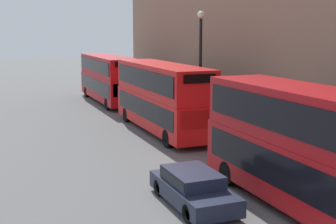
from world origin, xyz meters
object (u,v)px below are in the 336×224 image
at_px(bus_leading, 311,146).
at_px(bus_second_in_queue, 162,95).
at_px(bus_third_in_queue, 108,77).
at_px(car_hatchback, 193,187).

xyz_separation_m(bus_leading, bus_second_in_queue, (0.00, 14.22, -0.06)).
distance_m(bus_leading, bus_third_in_queue, 27.25).
xyz_separation_m(bus_leading, bus_third_in_queue, (0.00, 27.25, -0.16)).
relative_size(bus_leading, bus_third_in_queue, 0.96).
bearing_deg(bus_third_in_queue, bus_second_in_queue, -90.00).
bearing_deg(car_hatchback, bus_leading, -33.21).
bearing_deg(car_hatchback, bus_second_in_queue, 74.18).
xyz_separation_m(bus_second_in_queue, bus_third_in_queue, (0.00, 13.02, -0.10)).
height_order(bus_second_in_queue, car_hatchback, bus_second_in_queue).
bearing_deg(bus_third_in_queue, car_hatchback, -97.74).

